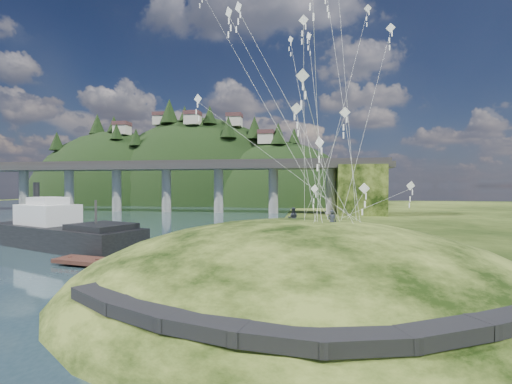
# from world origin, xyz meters

# --- Properties ---
(ground) EXTENTS (320.00, 320.00, 0.00)m
(ground) POSITION_xyz_m (0.00, 0.00, 0.00)
(ground) COLOR black
(ground) RESTS_ON ground
(grass_hill) EXTENTS (36.00, 32.00, 13.00)m
(grass_hill) POSITION_xyz_m (8.00, 2.00, -1.50)
(grass_hill) COLOR black
(grass_hill) RESTS_ON ground
(footpath) EXTENTS (22.29, 5.84, 0.83)m
(footpath) POSITION_xyz_m (7.46, -9.74, 2.08)
(footpath) COLOR black
(footpath) RESTS_ON ground
(bridge) EXTENTS (160.00, 11.00, 15.00)m
(bridge) POSITION_xyz_m (-26.46, 70.07, 9.70)
(bridge) COLOR #2D2B2B
(bridge) RESTS_ON ground
(far_ridge) EXTENTS (153.00, 70.00, 94.50)m
(far_ridge) POSITION_xyz_m (-43.58, 122.17, -7.44)
(far_ridge) COLOR black
(far_ridge) RESTS_ON ground
(work_barge) EXTENTS (23.61, 13.83, 8.00)m
(work_barge) POSITION_xyz_m (-21.41, 14.11, 2.01)
(work_barge) COLOR black
(work_barge) RESTS_ON ground
(wooden_dock) EXTENTS (15.21, 4.85, 1.07)m
(wooden_dock) POSITION_xyz_m (-7.77, 5.05, 0.47)
(wooden_dock) COLOR #371C16
(wooden_dock) RESTS_ON ground
(kite_flyers) EXTENTS (3.69, 3.28, 1.75)m
(kite_flyers) POSITION_xyz_m (8.23, 3.55, 5.79)
(kite_flyers) COLOR #272C34
(kite_flyers) RESTS_ON ground
(kite_swarm) EXTENTS (20.44, 17.64, 22.17)m
(kite_swarm) POSITION_xyz_m (8.47, 5.48, 17.28)
(kite_swarm) COLOR white
(kite_swarm) RESTS_ON ground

